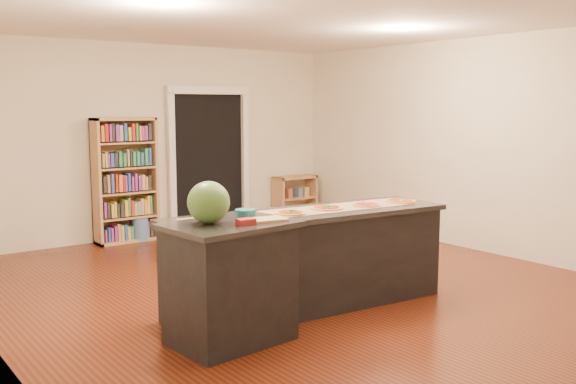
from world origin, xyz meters
TOP-DOWN VIEW (x-y plane):
  - room at (0.00, 0.00)m, footprint 6.00×7.00m
  - doorway at (0.90, 3.46)m, footprint 1.40×0.09m
  - kitchen_island at (-0.35, -0.59)m, footprint 2.82×0.76m
  - side_counter at (-1.41, -0.92)m, footprint 1.00×0.73m
  - bookshelf at (-0.54, 3.29)m, footprint 0.88×0.31m
  - low_shelf at (2.45, 3.29)m, footprint 0.74×0.32m
  - waste_bin at (-0.37, 3.24)m, footprint 0.23×0.23m
  - kraft_paper at (-0.35, -0.56)m, footprint 2.47×0.65m
  - watermelon at (-1.57, -0.85)m, footprint 0.34×0.34m
  - cutting_board at (-1.13, -1.03)m, footprint 0.34×0.26m
  - package_red at (-1.36, -1.08)m, footprint 0.15×0.11m
  - package_teal at (-1.18, -0.79)m, footprint 0.18×0.18m
  - pizza_a at (-1.47, -0.53)m, footprint 0.27×0.27m
  - pizza_b at (-1.02, -0.50)m, footprint 0.28×0.28m
  - pizza_c at (-0.58, -0.61)m, footprint 0.27×0.27m
  - pizza_d at (-0.12, -0.59)m, footprint 0.30×0.30m
  - pizza_e at (0.32, -0.67)m, footprint 0.28×0.28m
  - pizza_f at (0.77, -0.70)m, footprint 0.31×0.31m

SIDE VIEW (x-z plane):
  - waste_bin at x=-0.37m, z-range 0.00..0.33m
  - low_shelf at x=2.45m, z-range 0.00..0.74m
  - kitchen_island at x=-0.35m, z-range 0.00..0.93m
  - side_counter at x=-1.41m, z-range 0.00..0.99m
  - bookshelf at x=-0.54m, z-range 0.00..1.75m
  - kraft_paper at x=-0.35m, z-range 0.93..0.93m
  - pizza_a at x=-1.47m, z-range 0.93..0.95m
  - pizza_b at x=-1.02m, z-range 0.93..0.95m
  - pizza_d at x=-0.12m, z-range 0.93..0.95m
  - pizza_e at x=0.32m, z-range 0.93..0.95m
  - pizza_f at x=0.77m, z-range 0.93..0.95m
  - pizza_c at x=-0.58m, z-range 0.93..0.95m
  - cutting_board at x=-1.13m, z-range 0.99..1.01m
  - package_red at x=-1.36m, z-range 0.99..1.04m
  - package_teal at x=-1.18m, z-range 0.99..1.05m
  - watermelon at x=-1.57m, z-range 0.99..1.33m
  - doorway at x=0.90m, z-range 0.10..2.31m
  - room at x=0.00m, z-range 0.00..2.80m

